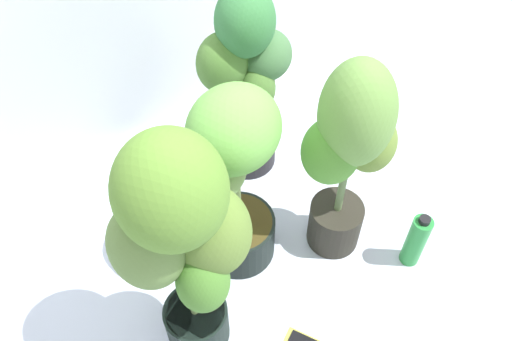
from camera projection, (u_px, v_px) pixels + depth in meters
The scene contains 6 objects.
ground_plane at pixel (250, 262), 1.99m from camera, with size 8.00×8.00×0.00m, color silver.
potted_plant_front_right at pixel (349, 148), 1.67m from camera, with size 0.36×0.34×0.85m.
potted_plant_front_left at pixel (183, 240), 1.36m from camera, with size 0.43×0.38×0.96m.
potted_plant_center at pixel (230, 176), 1.68m from camera, with size 0.42×0.35×0.78m.
potted_plant_back_right at pixel (246, 79), 1.97m from camera, with size 0.37×0.30×0.83m.
nutrient_bottle at pixel (416, 241), 1.91m from camera, with size 0.07×0.07×0.26m.
Camera 1 is at (-0.62, -0.79, 1.75)m, focal length 37.47 mm.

